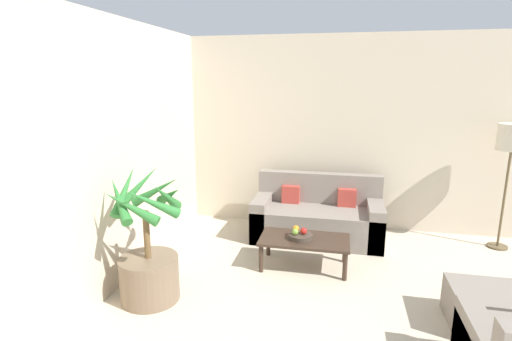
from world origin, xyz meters
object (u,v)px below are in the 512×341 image
coffee_table (304,242)px  fruit_bowl (301,236)px  apple_red (304,231)px  apple_green (295,232)px  ottoman (485,308)px  orange_fruit (296,229)px  floor_lamp (512,143)px  potted_palm (148,259)px  sofa_loveseat (317,218)px

coffee_table → fruit_bowl: (-0.04, -0.02, 0.07)m
fruit_bowl → apple_red: 0.07m
apple_green → ottoman: 1.91m
coffee_table → orange_fruit: 0.18m
coffee_table → apple_red: bearing=-138.9°
coffee_table → floor_lamp: bearing=24.1°
potted_palm → orange_fruit: size_ratio=17.62×
floor_lamp → fruit_bowl: size_ratio=5.86×
coffee_table → apple_red: apple_red is taller
floor_lamp → apple_red: floor_lamp is taller
sofa_loveseat → floor_lamp: size_ratio=1.06×
coffee_table → apple_green: apple_green is taller
fruit_bowl → ottoman: (1.68, -0.79, -0.20)m
floor_lamp → ottoman: floor_lamp is taller
apple_green → apple_red: bearing=23.3°
floor_lamp → coffee_table: (-2.37, -1.06, -1.05)m
fruit_bowl → apple_red: size_ratio=3.58×
floor_lamp → potted_palm: bearing=-151.3°
orange_fruit → ottoman: (1.74, -0.85, -0.26)m
apple_red → orange_fruit: bearing=149.4°
sofa_loveseat → orange_fruit: (-0.19, -0.84, 0.15)m
fruit_bowl → apple_red: apple_red is taller
potted_palm → apple_green: potted_palm is taller
apple_red → orange_fruit: (-0.09, 0.05, -0.00)m
fruit_bowl → orange_fruit: bearing=134.6°
potted_palm → sofa_loveseat: size_ratio=0.78×
sofa_loveseat → ottoman: sofa_loveseat is taller
coffee_table → sofa_loveseat: bearing=84.4°
fruit_bowl → apple_red: bearing=10.2°
floor_lamp → apple_green: bearing=-155.8°
potted_palm → fruit_bowl: size_ratio=4.85×
sofa_loveseat → coffee_table: sofa_loveseat is taller
potted_palm → coffee_table: 1.72m
floor_lamp → sofa_loveseat: bearing=-175.7°
fruit_bowl → floor_lamp: bearing=24.1°
floor_lamp → coffee_table: bearing=-155.9°
potted_palm → apple_red: potted_palm is taller
orange_fruit → potted_palm: bearing=-141.1°
floor_lamp → apple_green: 2.86m
floor_lamp → apple_red: size_ratio=20.96×
apple_red → orange_fruit: size_ratio=1.01×
apple_red → apple_green: apple_red is taller
potted_palm → fruit_bowl: 1.67m
coffee_table → ottoman: same height
potted_palm → sofa_loveseat: (1.49, 1.89, -0.13)m
sofa_loveseat → apple_green: (-0.19, -0.94, 0.15)m
orange_fruit → ottoman: orange_fruit is taller
potted_palm → fruit_bowl: potted_palm is taller
apple_red → apple_green: (-0.09, -0.04, -0.00)m
apple_green → fruit_bowl: bearing=29.8°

